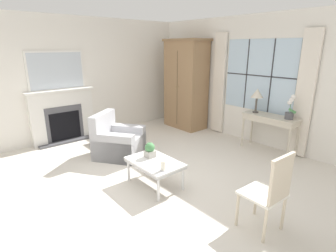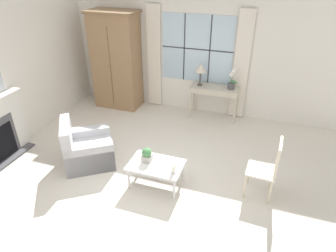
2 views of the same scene
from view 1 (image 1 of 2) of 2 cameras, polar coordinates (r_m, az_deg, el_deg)
name	(u,v)px [view 1 (image 1 of 2)]	position (r m, az deg, el deg)	size (l,w,h in m)	color
ground_plane	(149,183)	(4.38, -4.08, -12.22)	(14.00, 14.00, 0.00)	silver
wall_back_windowed	(259,82)	(6.16, 19.16, 9.11)	(7.20, 0.14, 2.80)	silver
wall_left	(94,77)	(6.80, -15.73, 10.14)	(0.06, 7.20, 2.80)	silver
fireplace	(62,112)	(6.48, -22.01, 2.85)	(0.34, 1.49, 2.05)	#515156
armoire	(186,84)	(7.05, 3.90, 9.02)	(1.16, 0.68, 2.32)	#93704C
console_table	(270,120)	(5.78, 21.38, 1.20)	(1.10, 0.44, 0.77)	beige
table_lamp	(257,94)	(5.84, 18.84, 6.58)	(0.25, 0.25, 0.51)	#4C4742
potted_orchid	(290,110)	(5.59, 25.04, 3.22)	(0.20, 0.16, 0.49)	#4C4C51
armchair_upholstered	(118,142)	(5.36, -10.86, -3.53)	(1.15, 1.14, 0.88)	#B2B2B7
side_chair_wooden	(271,189)	(3.29, 21.48, -12.68)	(0.46, 0.46, 1.01)	white
coffee_table	(155,164)	(4.15, -2.93, -8.18)	(0.89, 0.58, 0.42)	silver
potted_plant_small	(150,150)	(4.23, -3.97, -5.20)	(0.16, 0.16, 0.24)	#BCB7AD
pillar_candle	(163,166)	(3.80, -1.12, -8.73)	(0.09, 0.09, 0.16)	silver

